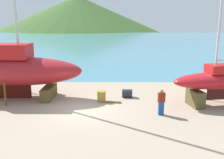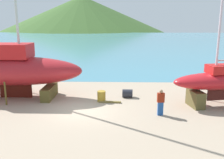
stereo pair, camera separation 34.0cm
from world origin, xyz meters
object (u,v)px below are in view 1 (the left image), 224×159
sailboat_small_center (13,70)px  worker (161,102)px  barrel_tar_black (101,96)px  sailboat_far_slipway (219,81)px  barrel_blue_faded (127,93)px

sailboat_small_center → worker: bearing=-18.1°
worker → barrel_tar_black: (-3.90, 2.67, -0.47)m
sailboat_small_center → barrel_tar_black: bearing=-6.8°
barrel_tar_black → worker: bearing=-34.4°
sailboat_far_slipway → sailboat_small_center: (-14.93, 1.44, 0.49)m
sailboat_far_slipway → sailboat_small_center: size_ratio=0.63×
sailboat_far_slipway → worker: sailboat_far_slipway is taller
worker → barrel_tar_black: bearing=51.6°
worker → barrel_blue_faded: worker is taller
sailboat_far_slipway → sailboat_small_center: bearing=-16.2°
barrel_tar_black → barrel_blue_faded: bearing=29.0°
sailboat_small_center → worker: sailboat_small_center is taller
barrel_blue_faded → barrel_tar_black: (-1.95, -1.08, 0.08)m
sailboat_small_center → barrel_tar_black: sailboat_small_center is taller
sailboat_far_slipway → barrel_tar_black: (-8.23, 0.63, -1.33)m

